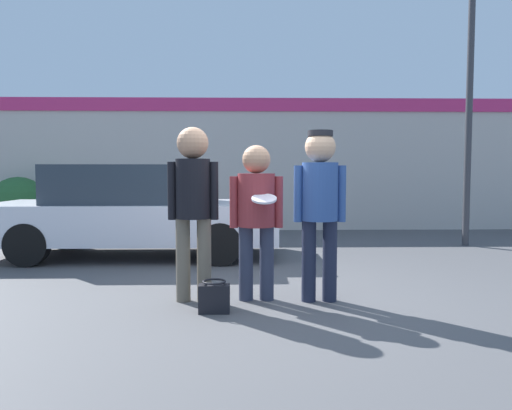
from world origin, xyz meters
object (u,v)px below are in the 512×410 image
Objects in this scene: person_left at (193,196)px; handbag at (214,297)px; person_right at (320,198)px; shrub at (19,206)px; person_middle_with_frisbee at (256,208)px; street_lamp at (485,61)px; parked_car_near at (134,211)px.

person_left is 5.78× the size of handbag.
shrub is at bearing 134.96° from person_right.
person_middle_with_frisbee reaches higher than handbag.
person_right is at bearing -45.04° from shrub.
person_right reaches higher than shrub.
street_lamp is at bearing 47.48° from person_right.
person_left is 7.10m from shrub.
person_left reaches higher than parked_car_near.
handbag is at bearing -53.01° from shrub.
person_middle_with_frisbee is 0.92× the size of person_right.
shrub is at bearing 137.82° from parked_car_near.
person_right is at bearing -5.23° from person_middle_with_frisbee.
person_right reaches higher than person_middle_with_frisbee.
shrub is at bearing 169.08° from street_lamp.
street_lamp is at bearing 42.17° from person_middle_with_frisbee.
parked_car_near is at bearing 113.61° from person_left.
handbag is (-1.08, -0.41, -0.94)m from person_right.
person_right is 1.43× the size of shrub.
parked_car_near is (-1.89, 2.78, -0.25)m from person_middle_with_frisbee.
handbag is (0.24, -0.44, -0.95)m from person_left.
handbag is at bearing -137.22° from street_lamp.
person_left reaches higher than shrub.
person_left is 1.46× the size of shrub.
handbag is at bearing -159.15° from person_right.
parked_car_near is 6.71m from street_lamp.
parked_car_near is 0.83× the size of street_lamp.
person_middle_with_frisbee reaches higher than shrub.
person_left is at bearing 178.62° from person_right.
parked_car_near is at bearing -42.18° from shrub.
shrub is (-5.63, 5.64, -0.47)m from person_right.
shrub reaches higher than handbag.
shrub is (-4.98, 5.58, -0.36)m from person_middle_with_frisbee.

